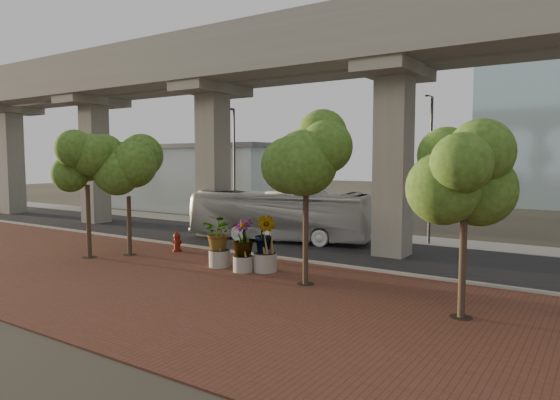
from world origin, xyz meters
The scene contains 18 objects.
ground centered at (0.00, 0.00, 0.00)m, with size 160.00×160.00×0.00m, color #3A342A.
brick_plaza centered at (0.00, -8.00, 0.03)m, with size 70.00×13.00×0.06m, color brown.
asphalt_road centered at (0.00, 2.00, 0.02)m, with size 90.00×8.00×0.04m, color black.
curb_strip centered at (0.00, -2.00, 0.08)m, with size 70.00×0.25×0.16m, color #A19F96.
far_sidewalk centered at (0.00, 7.50, 0.03)m, with size 90.00×3.00×0.06m, color #A19F96.
transit_viaduct centered at (0.00, 2.00, 7.29)m, with size 72.00×5.60×12.40m.
station_pavilion centered at (-20.00, 16.00, 3.22)m, with size 23.00×13.00×6.30m.
transit_bus centered at (-1.35, 2.64, 1.55)m, with size 2.61×11.10×3.09m, color silver.
fire_hydrant centered at (-3.84, -3.40, 0.56)m, with size 0.52×0.47×1.05m.
planter_front centered at (0.50, -5.03, 1.50)m, with size 2.16×2.16×2.37m.
planter_right centered at (2.00, -5.23, 1.43)m, with size 2.12×2.12×2.27m.
planter_left centered at (2.80, -4.68, 1.58)m, with size 2.27×2.27×2.50m.
street_tree_far_west centered at (-6.32, -6.97, 4.84)m, with size 4.01×4.01×6.63m.
street_tree_near_west centered at (-5.17, -5.42, 4.17)m, with size 3.83×3.83×5.88m.
street_tree_near_east centered at (5.38, -5.59, 5.09)m, with size 3.93×3.93×6.84m.
street_tree_far_east centered at (11.50, -6.48, 4.59)m, with size 3.74×3.74×6.25m.
streetlamp_west centered at (-7.56, 5.98, 4.97)m, with size 0.42×1.23×8.52m.
streetlamp_east centered at (6.53, 6.37, 4.92)m, with size 0.42×1.22×8.43m.
Camera 1 is at (15.18, -22.16, 4.97)m, focal length 32.00 mm.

